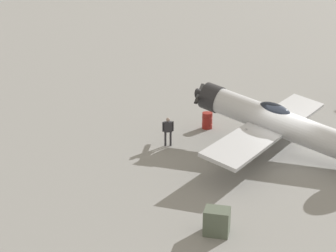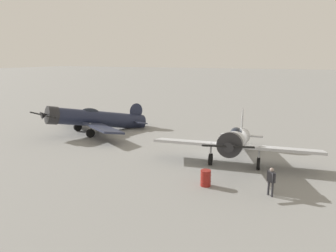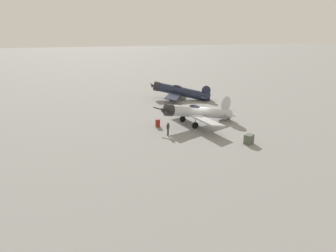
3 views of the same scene
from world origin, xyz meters
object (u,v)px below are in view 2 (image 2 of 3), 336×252
object	(u,v)px
ground_crew_mechanic	(271,179)
airplane_mid_apron	(95,119)
fuel_drum	(206,178)
airplane_foreground	(236,140)

from	to	relation	value
ground_crew_mechanic	airplane_mid_apron	bearing A→B (deg)	-77.35
ground_crew_mechanic	fuel_drum	xyz separation A→B (m)	(-3.52, -0.15, -0.47)
airplane_foreground	fuel_drum	distance (m)	5.20
airplane_mid_apron	fuel_drum	distance (m)	16.26
ground_crew_mechanic	fuel_drum	bearing A→B (deg)	-50.12
ground_crew_mechanic	fuel_drum	distance (m)	3.56
ground_crew_mechanic	fuel_drum	size ratio (longest dim) A/B	1.67
airplane_foreground	ground_crew_mechanic	distance (m)	5.80
airplane_mid_apron	fuel_drum	bearing A→B (deg)	89.36
airplane_foreground	airplane_mid_apron	xyz separation A→B (m)	(-14.49, 3.20, -0.20)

